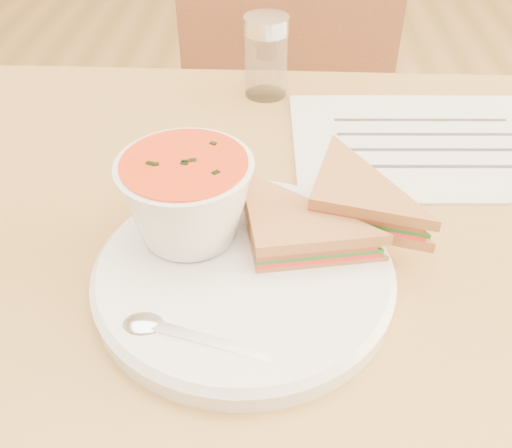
# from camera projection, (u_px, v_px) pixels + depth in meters

# --- Properties ---
(dining_table) EXTENTS (1.00, 0.70, 0.75)m
(dining_table) POSITION_uv_depth(u_px,v_px,m) (247.00, 423.00, 0.81)
(dining_table) COLOR brown
(dining_table) RESTS_ON floor
(chair_far) EXTENTS (0.47, 0.47, 0.98)m
(chair_far) POSITION_uv_depth(u_px,v_px,m) (275.00, 170.00, 1.10)
(chair_far) COLOR brown
(chair_far) RESTS_ON floor
(plate) EXTENTS (0.32, 0.32, 0.02)m
(plate) POSITION_uv_depth(u_px,v_px,m) (244.00, 275.00, 0.50)
(plate) COLOR white
(plate) RESTS_ON dining_table
(soup_bowl) EXTENTS (0.14, 0.14, 0.08)m
(soup_bowl) POSITION_uv_depth(u_px,v_px,m) (188.00, 202.00, 0.50)
(soup_bowl) COLOR white
(soup_bowl) RESTS_ON plate
(sandwich_half_a) EXTENTS (0.14, 0.14, 0.04)m
(sandwich_half_a) POSITION_uv_depth(u_px,v_px,m) (256.00, 264.00, 0.48)
(sandwich_half_a) COLOR #C07544
(sandwich_half_a) RESTS_ON plate
(sandwich_half_b) EXTENTS (0.14, 0.14, 0.04)m
(sandwich_half_b) POSITION_uv_depth(u_px,v_px,m) (307.00, 215.00, 0.51)
(sandwich_half_b) COLOR #C07544
(sandwich_half_b) RESTS_ON plate
(spoon) EXTENTS (0.17, 0.08, 0.01)m
(spoon) POSITION_uv_depth(u_px,v_px,m) (202.00, 340.00, 0.43)
(spoon) COLOR silver
(spoon) RESTS_ON plate
(paper_menu) EXTENTS (0.34, 0.25, 0.00)m
(paper_menu) POSITION_uv_depth(u_px,v_px,m) (429.00, 143.00, 0.68)
(paper_menu) COLOR silver
(paper_menu) RESTS_ON dining_table
(condiment_shaker) EXTENTS (0.07, 0.07, 0.11)m
(condiment_shaker) POSITION_uv_depth(u_px,v_px,m) (266.00, 57.00, 0.75)
(condiment_shaker) COLOR silver
(condiment_shaker) RESTS_ON dining_table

